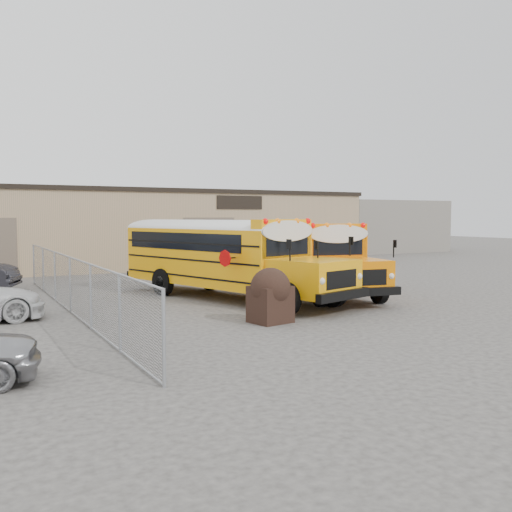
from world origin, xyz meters
name	(u,v)px	position (x,y,z in m)	size (l,w,h in m)	color
ground	(281,312)	(0.00, 0.00, 0.00)	(120.00, 120.00, 0.00)	#3D3A37
warehouse	(119,227)	(0.00, 19.99, 2.37)	(30.20, 10.20, 4.67)	#937E5A
chainlink_fence	(70,285)	(-6.00, 3.00, 0.90)	(0.07, 18.07, 1.81)	#9A9DA2
distant_building_right	(376,226)	(24.00, 24.00, 2.20)	(10.00, 8.00, 4.40)	gray
school_bus_left	(131,246)	(-2.15, 9.72, 1.74)	(5.39, 10.57, 3.01)	#FFA80B
school_bus_right	(258,244)	(4.49, 9.89, 1.65)	(3.93, 9.97, 2.84)	orange
tarp_bundle	(270,295)	(-1.21, -1.43, 0.82)	(1.23, 1.17, 1.60)	black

